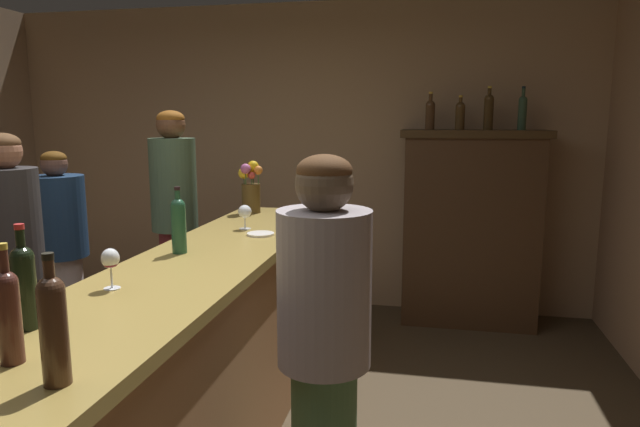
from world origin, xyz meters
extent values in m
cube|color=tan|center=(0.00, 2.88, 1.34)|extent=(5.36, 0.12, 2.67)
cube|color=#9D6C44|center=(0.21, 0.30, 0.49)|extent=(0.55, 2.92, 0.98)
cube|color=olive|center=(0.21, 0.30, 1.01)|extent=(0.63, 3.04, 0.05)
cube|color=#402A19|center=(1.57, 2.56, 0.79)|extent=(1.06, 0.42, 1.59)
cube|color=#3A2815|center=(1.57, 2.56, 1.56)|extent=(1.14, 0.48, 0.06)
cylinder|color=black|center=(0.05, -0.64, 1.15)|extent=(0.07, 0.07, 0.22)
sphere|color=black|center=(0.05, -0.64, 1.26)|extent=(0.07, 0.07, 0.07)
cylinder|color=black|center=(0.05, -0.64, 1.30)|extent=(0.03, 0.03, 0.09)
cylinder|color=red|center=(0.05, -0.64, 1.35)|extent=(0.03, 0.03, 0.02)
cylinder|color=#214E33|center=(0.07, 0.38, 1.15)|extent=(0.07, 0.07, 0.23)
sphere|color=#214E33|center=(0.07, 0.38, 1.26)|extent=(0.07, 0.07, 0.07)
cylinder|color=#214E33|center=(0.07, 0.38, 1.30)|extent=(0.03, 0.03, 0.08)
cylinder|color=black|center=(0.07, 0.38, 1.35)|extent=(0.03, 0.03, 0.02)
cylinder|color=#482E1E|center=(0.38, -0.94, 1.15)|extent=(0.07, 0.07, 0.24)
sphere|color=#482E1E|center=(0.38, -0.94, 1.27)|extent=(0.07, 0.07, 0.07)
cylinder|color=#482E1E|center=(0.38, -0.94, 1.31)|extent=(0.03, 0.03, 0.07)
cylinder|color=black|center=(0.38, -0.94, 1.35)|extent=(0.03, 0.03, 0.02)
cylinder|color=#4B261F|center=(0.19, -0.86, 1.14)|extent=(0.06, 0.06, 0.22)
sphere|color=#4B261F|center=(0.19, -0.86, 1.25)|extent=(0.06, 0.06, 0.06)
cylinder|color=#4B261F|center=(0.19, -0.86, 1.30)|extent=(0.02, 0.02, 0.09)
cylinder|color=gold|center=(0.19, -0.86, 1.35)|extent=(0.02, 0.02, 0.02)
cylinder|color=white|center=(0.08, -0.21, 1.04)|extent=(0.06, 0.06, 0.00)
cylinder|color=white|center=(0.08, -0.21, 1.08)|extent=(0.01, 0.01, 0.08)
ellipsoid|color=white|center=(0.08, -0.21, 1.15)|extent=(0.07, 0.07, 0.08)
ellipsoid|color=maroon|center=(0.08, -0.21, 1.13)|extent=(0.06, 0.06, 0.03)
cylinder|color=white|center=(0.19, 1.00, 1.04)|extent=(0.07, 0.07, 0.00)
cylinder|color=white|center=(0.19, 1.00, 1.07)|extent=(0.01, 0.01, 0.06)
ellipsoid|color=white|center=(0.19, 1.00, 1.14)|extent=(0.08, 0.08, 0.08)
cylinder|color=#503B1B|center=(0.03, 1.58, 1.13)|extent=(0.13, 0.13, 0.20)
cylinder|color=#38602D|center=(0.09, 1.58, 1.24)|extent=(0.01, 0.01, 0.17)
sphere|color=orange|center=(0.09, 1.58, 1.33)|extent=(0.06, 0.06, 0.06)
cylinder|color=#38602D|center=(0.05, 1.59, 1.25)|extent=(0.01, 0.01, 0.20)
sphere|color=gold|center=(0.05, 1.59, 1.35)|extent=(0.08, 0.08, 0.08)
cylinder|color=#38602D|center=(0.03, 1.62, 1.24)|extent=(0.01, 0.01, 0.17)
sphere|color=gold|center=(0.03, 1.62, 1.33)|extent=(0.04, 0.04, 0.04)
cylinder|color=#38602D|center=(-0.01, 1.60, 1.23)|extent=(0.01, 0.01, 0.15)
sphere|color=#CD5677|center=(-0.01, 1.60, 1.30)|extent=(0.06, 0.06, 0.06)
cylinder|color=#38602D|center=(-0.01, 1.56, 1.23)|extent=(0.01, 0.01, 0.15)
sphere|color=yellow|center=(-0.01, 1.56, 1.31)|extent=(0.08, 0.08, 0.08)
cylinder|color=#38602D|center=(0.01, 1.53, 1.25)|extent=(0.01, 0.01, 0.19)
sphere|color=#B75793|center=(0.01, 1.53, 1.34)|extent=(0.07, 0.07, 0.07)
cylinder|color=#38602D|center=(0.05, 1.55, 1.22)|extent=(0.01, 0.01, 0.14)
sphere|color=#C83E37|center=(0.05, 1.55, 1.29)|extent=(0.05, 0.05, 0.05)
cylinder|color=white|center=(0.33, 0.86, 1.04)|extent=(0.15, 0.15, 0.01)
cylinder|color=#4C311B|center=(1.22, 2.56, 1.69)|extent=(0.07, 0.07, 0.19)
sphere|color=#4C311B|center=(1.22, 2.56, 1.78)|extent=(0.07, 0.07, 0.07)
cylinder|color=#4C311B|center=(1.22, 2.56, 1.83)|extent=(0.03, 0.03, 0.09)
cylinder|color=gold|center=(1.22, 2.56, 1.88)|extent=(0.03, 0.03, 0.02)
cylinder|color=#4C3418|center=(1.45, 2.56, 1.68)|extent=(0.07, 0.07, 0.18)
sphere|color=#4C3418|center=(1.45, 2.56, 1.77)|extent=(0.07, 0.07, 0.07)
cylinder|color=#4C3418|center=(1.45, 2.56, 1.81)|extent=(0.03, 0.03, 0.07)
cylinder|color=gold|center=(1.45, 2.56, 1.85)|extent=(0.03, 0.03, 0.02)
cylinder|color=#402D15|center=(1.67, 2.56, 1.71)|extent=(0.07, 0.07, 0.24)
sphere|color=#402D15|center=(1.67, 2.56, 1.83)|extent=(0.07, 0.07, 0.07)
cylinder|color=#402D15|center=(1.67, 2.56, 1.87)|extent=(0.03, 0.03, 0.08)
cylinder|color=gold|center=(1.67, 2.56, 1.92)|extent=(0.03, 0.03, 0.02)
cylinder|color=#2E4732|center=(1.92, 2.56, 1.70)|extent=(0.07, 0.07, 0.23)
sphere|color=#2E4732|center=(1.92, 2.56, 1.82)|extent=(0.07, 0.07, 0.07)
cylinder|color=#2E4732|center=(1.92, 2.56, 1.86)|extent=(0.03, 0.03, 0.09)
cylinder|color=black|center=(1.92, 2.56, 1.91)|extent=(0.03, 0.03, 0.02)
cylinder|color=#AC9E9B|center=(-1.18, 1.17, 0.38)|extent=(0.26, 0.26, 0.76)
cylinder|color=#192F4D|center=(-1.18, 1.17, 1.03)|extent=(0.36, 0.36, 0.54)
sphere|color=brown|center=(-1.18, 1.17, 1.38)|extent=(0.17, 0.17, 0.17)
ellipsoid|color=#5C3810|center=(-1.18, 1.17, 1.42)|extent=(0.16, 0.16, 0.09)
cylinder|color=#1E2447|center=(-0.94, 0.47, 0.41)|extent=(0.23, 0.23, 0.82)
cylinder|color=#2E2C2C|center=(-0.94, 0.47, 1.12)|extent=(0.32, 0.32, 0.59)
sphere|color=#965F45|center=(-0.94, 0.47, 1.50)|extent=(0.19, 0.19, 0.19)
ellipsoid|color=#53361E|center=(-0.94, 0.47, 1.55)|extent=(0.18, 0.18, 0.11)
cylinder|color=maroon|center=(-0.60, 1.70, 0.43)|extent=(0.24, 0.24, 0.86)
cylinder|color=#486046|center=(-0.60, 1.70, 1.20)|extent=(0.34, 0.34, 0.68)
sphere|color=brown|center=(-0.60, 1.70, 1.63)|extent=(0.21, 0.21, 0.21)
ellipsoid|color=#9B591B|center=(-0.60, 1.70, 1.68)|extent=(0.20, 0.20, 0.11)
cylinder|color=gray|center=(0.89, -0.17, 1.07)|extent=(0.34, 0.34, 0.57)
sphere|color=brown|center=(0.89, -0.17, 1.45)|extent=(0.21, 0.21, 0.21)
ellipsoid|color=#53341C|center=(0.89, -0.17, 1.49)|extent=(0.20, 0.20, 0.11)
camera|label=1|loc=(1.26, -2.05, 1.67)|focal=31.29mm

